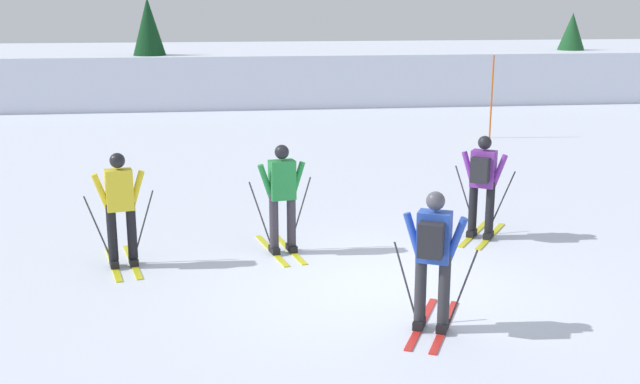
# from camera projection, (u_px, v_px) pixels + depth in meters

# --- Properties ---
(ground_plane) EXTENTS (120.00, 120.00, 0.00)m
(ground_plane) POSITION_uv_depth(u_px,v_px,m) (381.00, 285.00, 10.66)
(ground_plane) COLOR silver
(far_snow_ridge) EXTENTS (80.00, 7.68, 1.87)m
(far_snow_ridge) POSITION_uv_depth(u_px,v_px,m) (276.00, 73.00, 30.66)
(far_snow_ridge) COLOR silver
(far_snow_ridge) RESTS_ON ground
(skier_purple) EXTENTS (1.20, 1.54, 1.71)m
(skier_purple) POSITION_uv_depth(u_px,v_px,m) (482.00, 182.00, 12.48)
(skier_purple) COLOR gold
(skier_purple) RESTS_ON ground
(skier_blue) EXTENTS (1.03, 1.60, 1.71)m
(skier_blue) POSITION_uv_depth(u_px,v_px,m) (433.00, 255.00, 8.96)
(skier_blue) COLOR red
(skier_blue) RESTS_ON ground
(skier_green) EXTENTS (0.98, 1.64, 1.71)m
(skier_green) POSITION_uv_depth(u_px,v_px,m) (282.00, 196.00, 11.77)
(skier_green) COLOR gold
(skier_green) RESTS_ON ground
(skier_yellow) EXTENTS (0.98, 1.64, 1.71)m
(skier_yellow) POSITION_uv_depth(u_px,v_px,m) (120.00, 207.00, 11.17)
(skier_yellow) COLOR gold
(skier_yellow) RESTS_ON ground
(trail_marker_pole) EXTENTS (0.05, 0.05, 2.31)m
(trail_marker_pole) POSITION_uv_depth(u_px,v_px,m) (492.00, 97.00, 21.49)
(trail_marker_pole) COLOR #C65614
(trail_marker_pole) RESTS_ON ground
(conifer_far_left) EXTENTS (1.77, 1.77, 3.28)m
(conifer_far_left) POSITION_uv_depth(u_px,v_px,m) (571.00, 45.00, 29.81)
(conifer_far_left) COLOR #513823
(conifer_far_left) RESTS_ON ground
(conifer_far_right) EXTENTS (1.69, 1.69, 3.86)m
(conifer_far_right) POSITION_uv_depth(u_px,v_px,m) (149.00, 41.00, 27.05)
(conifer_far_right) COLOR #513823
(conifer_far_right) RESTS_ON ground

